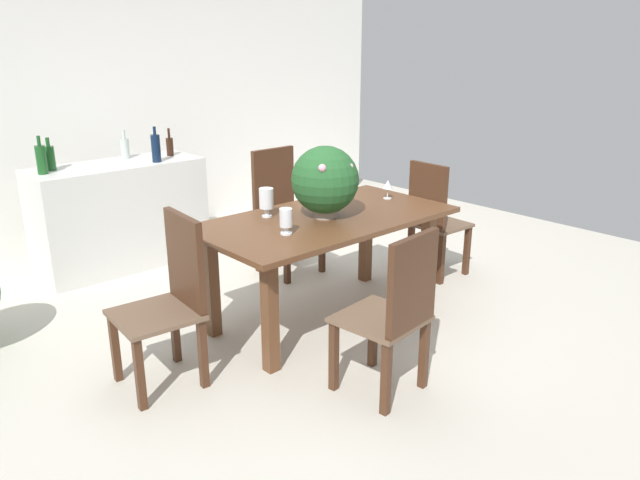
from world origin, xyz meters
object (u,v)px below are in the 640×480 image
(wine_bottle_clear, at_px, (156,148))
(wine_bottle_tall, at_px, (50,158))
(wine_bottle_amber, at_px, (41,159))
(chair_head_end, at_px, (171,293))
(wine_glass, at_px, (388,185))
(chair_near_left, at_px, (396,309))
(crystal_vase_center_near, at_px, (286,219))
(kitchen_counter, at_px, (120,215))
(crystal_vase_left, at_px, (266,199))
(dining_table, at_px, (326,231))
(flower_centerpiece, at_px, (325,181))
(wine_bottle_dark, at_px, (170,146))
(chair_foot_end, at_px, (434,216))
(wine_bottle_green, at_px, (125,148))
(chair_far_right, at_px, (281,206))

(wine_bottle_clear, bearing_deg, wine_bottle_tall, 162.52)
(wine_bottle_amber, distance_m, wine_bottle_clear, 0.92)
(chair_head_end, bearing_deg, wine_glass, 96.55)
(wine_bottle_clear, bearing_deg, chair_near_left, -92.20)
(crystal_vase_center_near, bearing_deg, wine_bottle_clear, 85.19)
(kitchen_counter, bearing_deg, crystal_vase_left, -80.68)
(crystal_vase_center_near, distance_m, wine_bottle_amber, 2.27)
(crystal_vase_left, bearing_deg, dining_table, -41.64)
(wine_glass, bearing_deg, flower_centerpiece, -175.55)
(dining_table, distance_m, wine_bottle_clear, 1.92)
(wine_bottle_dark, distance_m, wine_bottle_amber, 1.14)
(crystal_vase_center_near, bearing_deg, wine_bottle_dark, 79.50)
(chair_head_end, distance_m, kitchen_counter, 2.13)
(chair_foot_end, distance_m, crystal_vase_left, 1.59)
(dining_table, distance_m, chair_near_left, 1.08)
(chair_head_end, height_order, wine_bottle_green, wine_bottle_green)
(crystal_vase_left, height_order, wine_bottle_dark, wine_bottle_dark)
(chair_head_end, distance_m, wine_bottle_clear, 2.14)
(flower_centerpiece, distance_m, wine_glass, 0.72)
(crystal_vase_center_near, relative_size, wine_bottle_clear, 0.55)
(kitchen_counter, bearing_deg, wine_bottle_clear, -29.08)
(chair_far_right, height_order, chair_foot_end, chair_far_right)
(flower_centerpiece, bearing_deg, wine_glass, 4.45)
(dining_table, bearing_deg, chair_far_right, 68.16)
(wine_bottle_amber, bearing_deg, wine_bottle_clear, -9.71)
(chair_far_right, bearing_deg, wine_bottle_green, 124.01)
(crystal_vase_left, bearing_deg, chair_near_left, -94.12)
(chair_near_left, distance_m, crystal_vase_left, 1.32)
(dining_table, relative_size, chair_far_right, 1.71)
(kitchen_counter, height_order, wine_bottle_green, wine_bottle_green)
(dining_table, xyz_separation_m, flower_centerpiece, (-0.01, -0.01, 0.37))
(kitchen_counter, xyz_separation_m, wine_bottle_amber, (-0.60, -0.02, 0.58))
(chair_foot_end, distance_m, wine_bottle_dark, 2.46)
(chair_foot_end, relative_size, kitchen_counter, 0.69)
(wine_bottle_green, xyz_separation_m, wine_bottle_tall, (-0.68, -0.08, 0.01))
(wine_glass, bearing_deg, wine_bottle_dark, 110.35)
(crystal_vase_left, relative_size, crystal_vase_center_near, 1.21)
(chair_far_right, distance_m, crystal_vase_center_near, 1.45)
(chair_head_end, relative_size, wine_bottle_green, 3.92)
(wine_bottle_clear, bearing_deg, wine_glass, -61.61)
(kitchen_counter, bearing_deg, wine_bottle_green, 43.11)
(chair_near_left, distance_m, crystal_vase_center_near, 0.94)
(chair_head_end, relative_size, flower_centerpiece, 2.04)
(chair_head_end, xyz_separation_m, flower_centerpiece, (1.20, 0.00, 0.48))
(chair_foot_end, relative_size, wine_bottle_dark, 3.98)
(chair_foot_end, bearing_deg, flower_centerpiece, 92.90)
(flower_centerpiece, relative_size, wine_bottle_tall, 1.84)
(crystal_vase_left, bearing_deg, wine_bottle_amber, 117.01)
(kitchen_counter, height_order, wine_bottle_tall, wine_bottle_tall)
(chair_near_left, distance_m, wine_bottle_green, 3.23)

